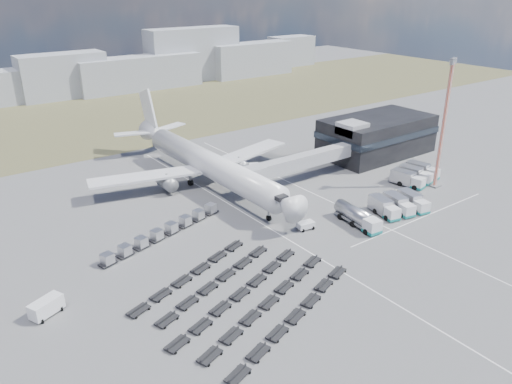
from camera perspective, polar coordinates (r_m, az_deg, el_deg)
ground at (r=91.19m, az=4.94°, el=-5.24°), size 420.00×420.00×0.00m
grass_strip at (r=183.19m, az=-18.49°, el=8.23°), size 420.00×90.00×0.01m
lane_markings at (r=99.14m, az=8.07°, el=-2.96°), size 47.12×110.00×0.01m
terminal at (r=136.95m, az=13.61°, el=6.33°), size 30.40×16.40×11.00m
jet_bridge at (r=112.82m, az=4.32°, el=3.26°), size 30.30×3.80×7.05m
airliner at (r=113.16m, az=-5.79°, el=3.40°), size 51.59×64.53×17.62m
skyline at (r=215.10m, az=-24.69°, el=11.98°), size 300.11×26.58×24.86m
fuel_tanker at (r=96.61m, az=11.52°, el=-2.79°), size 3.88×11.10×3.51m
pushback_tug at (r=94.07m, az=5.69°, el=-3.84°), size 3.43×2.22×1.46m
utility_van at (r=76.71m, az=-22.83°, el=-12.07°), size 5.11×3.81×2.46m
catering_truck at (r=116.63m, az=0.08°, el=2.14°), size 4.55×6.89×2.93m
service_trucks_near at (r=104.19m, az=16.01°, el=-1.36°), size 11.23×9.37×3.01m
service_trucks_far at (r=121.19m, az=17.74°, el=1.91°), size 11.45×9.49×3.10m
uld_row at (r=92.21m, az=-10.44°, el=-4.44°), size 27.19×9.16×1.87m
baggage_dollies at (r=75.08m, az=-1.65°, el=-11.59°), size 34.37×29.09×0.81m
floodlight_mast at (r=115.99m, az=20.65°, el=7.16°), size 2.72×2.20×28.47m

